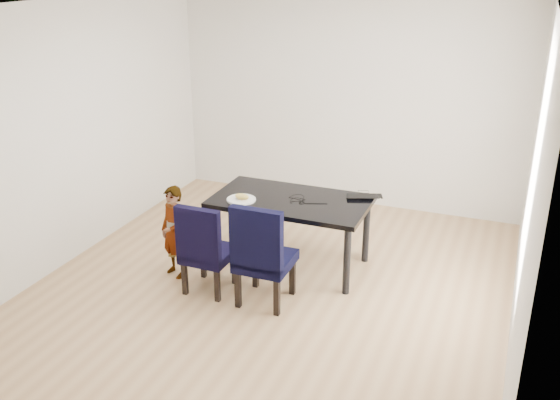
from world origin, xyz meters
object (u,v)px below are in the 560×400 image
at_px(chair_left, 209,246).
at_px(child, 174,232).
at_px(dining_table, 291,232).
at_px(plate, 241,200).
at_px(chair_right, 265,252).
at_px(laptop, 364,195).

xyz_separation_m(chair_left, child, (-0.46, 0.13, 0.02)).
height_order(dining_table, plate, plate).
bearing_deg(chair_left, chair_right, 0.33).
relative_size(child, laptop, 2.64).
height_order(dining_table, child, child).
bearing_deg(chair_right, plate, 131.63).
relative_size(dining_table, chair_left, 1.72).
bearing_deg(laptop, chair_left, 22.58).
bearing_deg(child, dining_table, 54.90).
bearing_deg(laptop, chair_right, 40.71).
bearing_deg(laptop, dining_table, 7.26).
relative_size(chair_right, laptop, 2.81).
height_order(plate, laptop, laptop).
xyz_separation_m(dining_table, laptop, (0.68, 0.35, 0.39)).
height_order(child, plate, child).
bearing_deg(chair_left, laptop, 42.89).
bearing_deg(chair_right, dining_table, 92.91).
distance_m(chair_right, laptop, 1.32).
height_order(child, laptop, child).
bearing_deg(chair_left, plate, 80.89).
height_order(chair_right, child, chair_right).
distance_m(child, laptop, 1.98).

